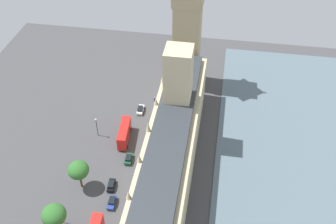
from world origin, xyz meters
TOP-DOWN VIEW (x-y plane):
  - ground_plane at (0.00, 0.00)m, footprint 144.56×144.56m
  - river_thames at (-35.54, 0.00)m, footprint 43.48×130.10m
  - parliament_building at (-1.99, -1.32)m, footprint 12.33×70.11m
  - clock_tower at (-0.83, -41.25)m, footprint 9.55×9.55m
  - car_white_kerbside at (11.30, -22.97)m, footprint 1.97×4.55m
  - double_decker_bus_by_river_gate at (13.25, -9.97)m, footprint 3.38×10.67m
  - car_dark_green_under_trees at (10.06, -1.81)m, footprint 2.04×4.17m
  - car_black_opposite_hall at (12.38, 8.02)m, footprint 2.10×4.25m
  - car_blue_trailing at (10.77, 13.21)m, footprint 1.92×4.23m
  - pedestrian_far_end at (7.85, -28.90)m, footprint 0.67×0.71m
  - plane_tree_near_tower at (20.16, 8.93)m, footprint 5.40×5.40m
  - plane_tree_leading at (20.88, 23.27)m, footprint 5.66×5.66m
  - street_lamp_corner at (21.55, -10.31)m, footprint 0.56×0.56m
  - street_lamp_slot_10 at (21.15, 20.29)m, footprint 0.56×0.56m

SIDE VIEW (x-z plane):
  - ground_plane at x=0.00m, z-range 0.00..0.00m
  - river_thames at x=-35.54m, z-range 0.00..0.25m
  - pedestrian_far_end at x=7.85m, z-range -0.09..1.62m
  - car_black_opposite_hall at x=12.38m, z-range 0.01..1.75m
  - car_blue_trailing at x=10.77m, z-range 0.01..1.75m
  - car_dark_green_under_trees at x=10.06m, z-range 0.02..1.76m
  - car_white_kerbside at x=11.30m, z-range 0.02..1.76m
  - double_decker_bus_by_river_gate at x=13.25m, z-range 0.26..5.01m
  - street_lamp_slot_10 at x=21.15m, z-range 1.18..6.82m
  - street_lamp_corner at x=21.55m, z-range 1.29..7.94m
  - plane_tree_near_tower at x=20.16m, z-range 2.06..10.87m
  - plane_tree_leading at x=20.88m, z-range 2.47..12.33m
  - parliament_building at x=-1.99m, z-range -6.93..24.13m
  - clock_tower at x=-0.83m, z-range 0.93..54.90m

